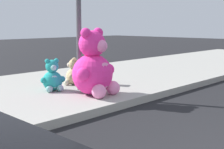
{
  "coord_description": "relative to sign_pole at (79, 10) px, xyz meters",
  "views": [
    {
      "loc": [
        -3.53,
        -0.84,
        1.56
      ],
      "look_at": [
        1.17,
        3.6,
        0.55
      ],
      "focal_mm": 51.85,
      "sensor_mm": 36.0,
      "label": 1
    }
  ],
  "objects": [
    {
      "name": "plush_brown",
      "position": [
        0.71,
        0.22,
        -1.46
      ],
      "size": [
        0.42,
        0.43,
        0.6
      ],
      "color": "olive",
      "rests_on": "sidewalk"
    },
    {
      "name": "plush_pink_large",
      "position": [
        -0.13,
        -0.59,
        -1.16
      ],
      "size": [
        1.03,
        0.92,
        1.34
      ],
      "color": "#F22D93",
      "rests_on": "sidewalk"
    },
    {
      "name": "plush_tan",
      "position": [
        0.31,
        0.58,
        -1.45
      ],
      "size": [
        0.45,
        0.45,
        0.63
      ],
      "color": "tan",
      "rests_on": "sidewalk"
    },
    {
      "name": "sidewalk",
      "position": [
        -1.0,
        0.8,
        -1.77
      ],
      "size": [
        28.0,
        4.4,
        0.15
      ],
      "primitive_type": "cube",
      "color": "#9E9B93",
      "rests_on": "ground_plane"
    },
    {
      "name": "plush_teal",
      "position": [
        -0.47,
        0.34,
        -1.42
      ],
      "size": [
        0.5,
        0.49,
        0.69
      ],
      "color": "teal",
      "rests_on": "sidewalk"
    },
    {
      "name": "sign_pole",
      "position": [
        0.0,
        0.0,
        0.0
      ],
      "size": [
        0.56,
        0.11,
        3.2
      ],
      "color": "#4C4C51",
      "rests_on": "sidewalk"
    }
  ]
}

